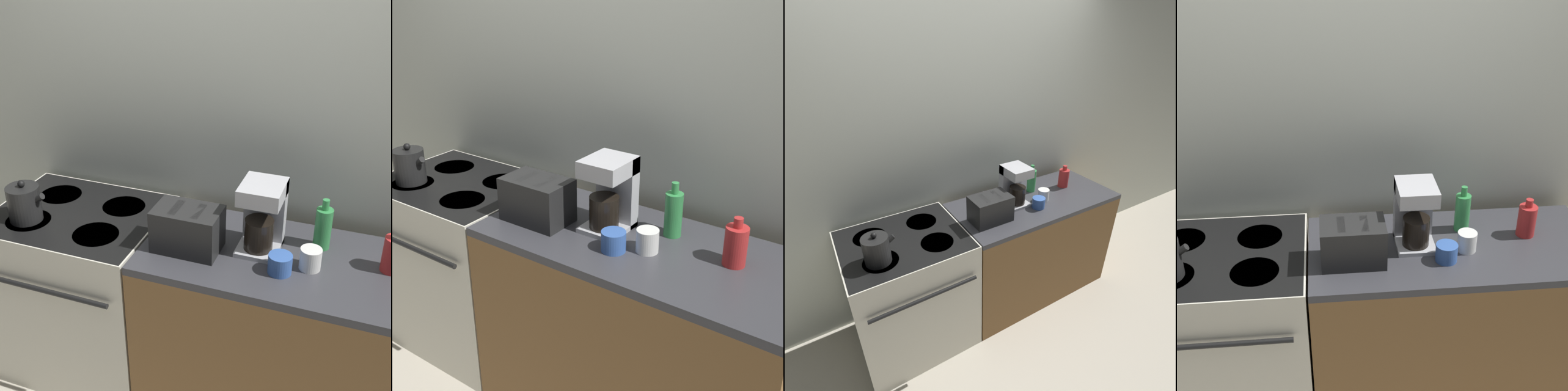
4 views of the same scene
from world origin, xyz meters
TOP-DOWN VIEW (x-y plane):
  - wall_back at (0.00, 0.72)m, footprint 8.00×0.05m
  - stove at (-0.60, 0.33)m, footprint 0.80×0.70m
  - counter_block at (0.48, 0.31)m, footprint 1.34×0.62m
  - kettle at (-0.79, 0.20)m, footprint 0.19×0.15m
  - toaster at (0.01, 0.23)m, footprint 0.28×0.19m
  - coffee_maker at (0.30, 0.35)m, footprint 0.18×0.20m
  - bottle_green at (0.55, 0.44)m, footprint 0.07×0.07m
  - cup_blue at (0.42, 0.19)m, footprint 0.10×0.10m
  - cup_white at (0.53, 0.26)m, footprint 0.09×0.09m

SIDE VIEW (x-z plane):
  - counter_block at x=0.48m, z-range 0.00..0.92m
  - stove at x=-0.60m, z-range 0.01..0.93m
  - cup_blue at x=0.42m, z-range 0.92..1.00m
  - cup_white at x=0.53m, z-range 0.92..1.01m
  - kettle at x=-0.79m, z-range 0.90..1.11m
  - toaster at x=0.01m, z-range 0.92..1.11m
  - bottle_green at x=0.55m, z-range 0.90..1.13m
  - coffee_maker at x=0.30m, z-range 0.92..1.24m
  - wall_back at x=0.00m, z-range 0.00..2.60m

